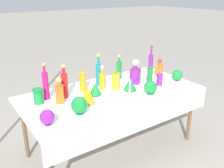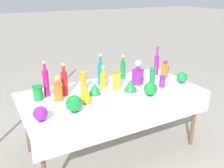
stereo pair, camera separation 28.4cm
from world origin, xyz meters
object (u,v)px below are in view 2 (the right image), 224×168
at_px(square_decanter_0, 138,73).
at_px(slender_vase_3, 152,77).
at_px(slender_vase_1, 117,81).
at_px(fluted_vase_2, 131,85).
at_px(round_bowl_1, 182,77).
at_px(square_decanter_2, 58,90).
at_px(fluted_vase_1, 95,88).
at_px(tall_bottle_0, 46,82).
at_px(fluted_vase_0, 85,93).
at_px(tall_bottle_3, 101,73).
at_px(round_bowl_0, 41,114).
at_px(round_bowl_2, 150,89).
at_px(tall_bottle_4, 157,64).
at_px(square_decanter_1, 165,70).
at_px(slender_vase_4, 83,81).
at_px(slender_vase_0, 38,92).
at_px(tall_bottle_5, 64,82).
at_px(round_bowl_3, 74,104).
at_px(slender_vase_2, 162,81).
at_px(tall_bottle_1, 123,69).
at_px(cardboard_box_behind_left, 99,103).
at_px(tall_bottle_2, 103,79).

xyz_separation_m(square_decanter_0, slender_vase_3, (0.11, -0.15, -0.02)).
bearing_deg(slender_vase_1, fluted_vase_2, -48.39).
bearing_deg(round_bowl_1, square_decanter_2, 171.52).
bearing_deg(slender_vase_1, fluted_vase_1, -176.75).
bearing_deg(tall_bottle_0, slender_vase_1, -13.91).
bearing_deg(fluted_vase_0, fluted_vase_2, 2.92).
distance_m(tall_bottle_3, square_decanter_0, 0.46).
bearing_deg(tall_bottle_3, round_bowl_0, -147.61).
bearing_deg(tall_bottle_3, round_bowl_2, -58.29).
bearing_deg(slender_vase_1, fluted_vase_0, -161.31).
relative_size(square_decanter_2, round_bowl_0, 2.00).
distance_m(tall_bottle_4, round_bowl_2, 0.77).
bearing_deg(round_bowl_2, tall_bottle_3, 121.71).
xyz_separation_m(square_decanter_1, slender_vase_3, (-0.36, -0.20, 0.02)).
distance_m(slender_vase_1, fluted_vase_0, 0.49).
relative_size(square_decanter_2, fluted_vase_0, 1.42).
height_order(tall_bottle_4, fluted_vase_2, tall_bottle_4).
xyz_separation_m(round_bowl_0, round_bowl_2, (1.21, -0.00, 0.01)).
height_order(tall_bottle_0, round_bowl_2, tall_bottle_0).
bearing_deg(slender_vase_4, square_decanter_0, -10.85).
bearing_deg(slender_vase_1, slender_vase_0, 171.59).
distance_m(tall_bottle_5, round_bowl_3, 0.44).
distance_m(tall_bottle_4, slender_vase_3, 0.48).
bearing_deg(round_bowl_0, fluted_vase_1, 25.43).
relative_size(round_bowl_1, round_bowl_3, 0.83).
relative_size(tall_bottle_5, slender_vase_2, 2.66).
distance_m(tall_bottle_0, round_bowl_3, 0.53).
bearing_deg(slender_vase_4, slender_vase_0, -178.15).
relative_size(tall_bottle_1, cardboard_box_behind_left, 0.66).
height_order(slender_vase_4, round_bowl_0, slender_vase_4).
bearing_deg(square_decanter_2, round_bowl_0, -127.53).
distance_m(tall_bottle_2, tall_bottle_4, 0.89).
height_order(slender_vase_4, fluted_vase_1, slender_vase_4).
height_order(tall_bottle_1, tall_bottle_2, tall_bottle_1).
xyz_separation_m(tall_bottle_5, square_decanter_2, (-0.10, -0.10, -0.04)).
relative_size(tall_bottle_5, fluted_vase_1, 2.62).
bearing_deg(slender_vase_0, slender_vase_1, -8.41).
distance_m(tall_bottle_5, fluted_vase_0, 0.31).
bearing_deg(round_bowl_3, square_decanter_0, 19.33).
xyz_separation_m(tall_bottle_4, round_bowl_3, (-1.39, -0.53, -0.06)).
distance_m(slender_vase_1, round_bowl_2, 0.42).
height_order(square_decanter_2, round_bowl_1, square_decanter_2).
distance_m(square_decanter_2, slender_vase_0, 0.22).
xyz_separation_m(tall_bottle_2, fluted_vase_2, (0.24, -0.22, -0.04)).
distance_m(slender_vase_2, fluted_vase_2, 0.41).
bearing_deg(slender_vase_1, tall_bottle_0, 166.09).
bearing_deg(tall_bottle_3, tall_bottle_1, 11.67).
bearing_deg(round_bowl_2, tall_bottle_5, 150.83).
bearing_deg(cardboard_box_behind_left, round_bowl_2, -85.34).
xyz_separation_m(fluted_vase_2, round_bowl_2, (0.12, -0.22, 0.00)).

